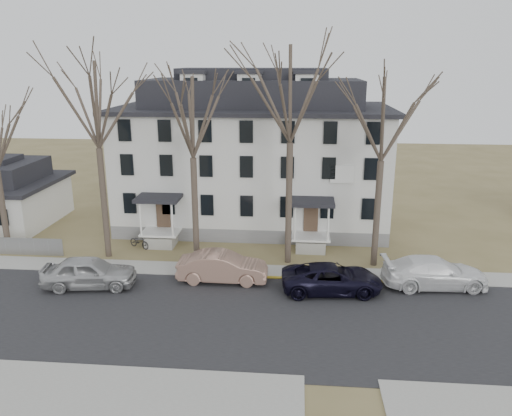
# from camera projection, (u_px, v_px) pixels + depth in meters

# --- Properties ---
(ground) EXTENTS (120.00, 120.00, 0.00)m
(ground) POSITION_uv_depth(u_px,v_px,m) (261.00, 342.00, 23.18)
(ground) COLOR olive
(ground) RESTS_ON ground
(main_road) EXTENTS (120.00, 10.00, 0.04)m
(main_road) POSITION_uv_depth(u_px,v_px,m) (264.00, 321.00, 25.09)
(main_road) COLOR #27272A
(main_road) RESTS_ON ground
(far_sidewalk) EXTENTS (120.00, 2.00, 0.08)m
(far_sidewalk) POSITION_uv_depth(u_px,v_px,m) (271.00, 272.00, 30.82)
(far_sidewalk) COLOR #A09F97
(far_sidewalk) RESTS_ON ground
(near_sidewalk_left) EXTENTS (20.00, 5.00, 0.08)m
(near_sidewalk_left) POSITION_uv_depth(u_px,v_px,m) (42.00, 403.00, 19.07)
(near_sidewalk_left) COLOR #A09F97
(near_sidewalk_left) RESTS_ON ground
(yellow_curb) EXTENTS (14.00, 0.25, 0.06)m
(yellow_curb) POSITION_uv_depth(u_px,v_px,m) (354.00, 282.00, 29.55)
(yellow_curb) COLOR gold
(yellow_curb) RESTS_ON ground
(boarding_house) EXTENTS (20.80, 12.36, 12.05)m
(boarding_house) POSITION_uv_depth(u_px,v_px,m) (253.00, 157.00, 38.97)
(boarding_house) COLOR slate
(boarding_house) RESTS_ON ground
(small_house) EXTENTS (8.70, 8.70, 5.00)m
(small_house) POSITION_uv_depth(u_px,v_px,m) (1.00, 196.00, 39.65)
(small_house) COLOR silver
(small_house) RESTS_ON ground
(tree_far_left) EXTENTS (8.40, 8.40, 13.72)m
(tree_far_left) POSITION_uv_depth(u_px,v_px,m) (95.00, 99.00, 30.52)
(tree_far_left) COLOR #473B31
(tree_far_left) RESTS_ON ground
(tree_mid_left) EXTENTS (7.80, 7.80, 12.74)m
(tree_mid_left) POSITION_uv_depth(u_px,v_px,m) (192.00, 112.00, 30.23)
(tree_mid_left) COLOR #473B31
(tree_mid_left) RESTS_ON ground
(tree_center) EXTENTS (9.00, 9.00, 14.70)m
(tree_center) POSITION_uv_depth(u_px,v_px,m) (291.00, 87.00, 29.31)
(tree_center) COLOR #473B31
(tree_center) RESTS_ON ground
(tree_mid_right) EXTENTS (7.80, 7.80, 12.74)m
(tree_mid_right) POSITION_uv_depth(u_px,v_px,m) (384.00, 113.00, 29.28)
(tree_mid_right) COLOR #473B31
(tree_mid_right) RESTS_ON ground
(car_silver) EXTENTS (5.52, 2.79, 1.80)m
(car_silver) POSITION_uv_depth(u_px,v_px,m) (89.00, 273.00, 28.57)
(car_silver) COLOR #B1B1B2
(car_silver) RESTS_ON ground
(car_tan) EXTENTS (5.29, 1.86, 1.74)m
(car_tan) POSITION_uv_depth(u_px,v_px,m) (223.00, 268.00, 29.36)
(car_tan) COLOR #997261
(car_tan) RESTS_ON ground
(car_navy) EXTENTS (5.84, 3.06, 1.57)m
(car_navy) POSITION_uv_depth(u_px,v_px,m) (332.00, 279.00, 28.03)
(car_navy) COLOR black
(car_navy) RESTS_ON ground
(car_white) EXTENTS (6.15, 2.92, 1.73)m
(car_white) POSITION_uv_depth(u_px,v_px,m) (435.00, 273.00, 28.63)
(car_white) COLOR white
(car_white) RESTS_ON ground
(bicycle_left) EXTENTS (1.83, 1.39, 0.92)m
(bicycle_left) POSITION_uv_depth(u_px,v_px,m) (139.00, 242.00, 34.66)
(bicycle_left) COLOR black
(bicycle_left) RESTS_ON ground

